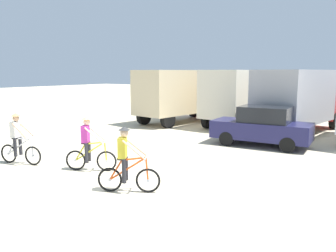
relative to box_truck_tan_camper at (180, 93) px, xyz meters
name	(u,v)px	position (x,y,z in m)	size (l,w,h in m)	color
ground_plane	(101,179)	(4.56, -11.48, -1.87)	(120.00, 120.00, 0.00)	beige
box_truck_tan_camper	(180,93)	(0.00, 0.00, 0.00)	(3.22, 7.00, 3.35)	#CCB78E
box_truck_cream_rv	(242,95)	(3.80, 1.07, 0.00)	(2.77, 6.88, 3.35)	beige
box_truck_grey_hauler	(299,98)	(7.33, 0.18, 0.00)	(3.23, 7.00, 3.35)	#9E9EA3
sedan_parked	(262,126)	(6.89, -3.99, -0.99)	(4.33, 2.11, 1.76)	#1E1E4C
cyclist_orange_shirt	(18,141)	(0.88, -11.88, -1.03)	(1.67, 0.67, 1.82)	black
cyclist_cowboy_hat	(89,146)	(3.58, -11.05, -1.03)	(1.54, 0.92, 1.82)	black
cyclist_near_camera	(126,162)	(5.97, -11.89, -1.03)	(1.52, 0.94, 1.82)	black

